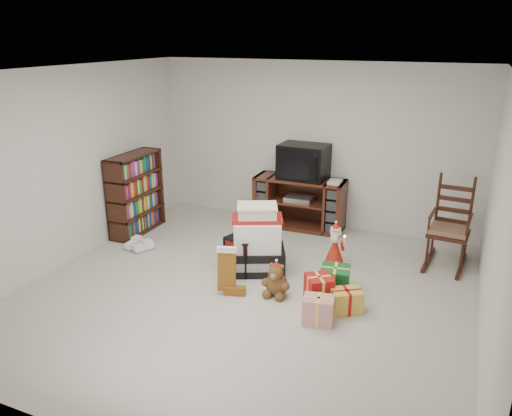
{
  "coord_description": "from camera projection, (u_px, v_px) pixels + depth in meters",
  "views": [
    {
      "loc": [
        2.15,
        -4.73,
        2.86
      ],
      "look_at": [
        -0.14,
        0.6,
        0.83
      ],
      "focal_mm": 35.0,
      "sensor_mm": 36.0,
      "label": 1
    }
  ],
  "objects": [
    {
      "name": "red_suitcase",
      "position": [
        240.0,
        256.0,
        6.23
      ],
      "size": [
        0.4,
        0.29,
        0.55
      ],
      "rotation": [
        0.0,
        0.0,
        -0.31
      ],
      "color": "maroon",
      "rests_on": "floor"
    },
    {
      "name": "crt_television",
      "position": [
        304.0,
        162.0,
        7.48
      ],
      "size": [
        0.73,
        0.55,
        0.52
      ],
      "rotation": [
        0.0,
        0.0,
        -0.05
      ],
      "color": "black",
      "rests_on": "tv_stand"
    },
    {
      "name": "sneaker_pair",
      "position": [
        139.0,
        246.0,
        6.98
      ],
      "size": [
        0.38,
        0.32,
        0.11
      ],
      "rotation": [
        0.0,
        0.0,
        -0.21
      ],
      "color": "white",
      "rests_on": "floor"
    },
    {
      "name": "gift_pile",
      "position": [
        257.0,
        243.0,
        6.25
      ],
      "size": [
        0.83,
        0.74,
        0.86
      ],
      "rotation": [
        0.0,
        0.0,
        0.43
      ],
      "color": "black",
      "rests_on": "floor"
    },
    {
      "name": "bookshelf",
      "position": [
        136.0,
        195.0,
        7.45
      ],
      "size": [
        0.33,
        0.98,
        1.2
      ],
      "color": "#33190D",
      "rests_on": "floor"
    },
    {
      "name": "teddy_bear",
      "position": [
        277.0,
        282.0,
        5.72
      ],
      "size": [
        0.26,
        0.23,
        0.39
      ],
      "color": "brown",
      "rests_on": "floor"
    },
    {
      "name": "mrs_claus_figurine",
      "position": [
        254.0,
        247.0,
        6.41
      ],
      "size": [
        0.33,
        0.31,
        0.68
      ],
      "color": "#AA2212",
      "rests_on": "floor"
    },
    {
      "name": "stocking",
      "position": [
        227.0,
        270.0,
        5.73
      ],
      "size": [
        0.29,
        0.19,
        0.58
      ],
      "primitive_type": null,
      "rotation": [
        0.0,
        0.0,
        0.28
      ],
      "color": "#0D780D",
      "rests_on": "floor"
    },
    {
      "name": "santa_figurine",
      "position": [
        335.0,
        249.0,
        6.43
      ],
      "size": [
        0.3,
        0.28,
        0.61
      ],
      "color": "#AA2212",
      "rests_on": "floor"
    },
    {
      "name": "room",
      "position": [
        246.0,
        190.0,
        5.43
      ],
      "size": [
        5.01,
        5.01,
        2.51
      ],
      "color": "beige",
      "rests_on": "ground"
    },
    {
      "name": "tv_stand",
      "position": [
        299.0,
        203.0,
        7.68
      ],
      "size": [
        1.39,
        0.52,
        0.79
      ],
      "rotation": [
        0.0,
        0.0,
        0.02
      ],
      "color": "#4E2716",
      "rests_on": "floor"
    },
    {
      "name": "rocking_chair",
      "position": [
        448.0,
        234.0,
        6.44
      ],
      "size": [
        0.56,
        0.84,
        1.22
      ],
      "rotation": [
        0.0,
        0.0,
        -0.09
      ],
      "color": "#33190D",
      "rests_on": "floor"
    },
    {
      "name": "gift_cluster",
      "position": [
        325.0,
        292.0,
        5.53
      ],
      "size": [
        0.62,
        0.96,
        0.29
      ],
      "color": "#A31612",
      "rests_on": "floor"
    }
  ]
}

